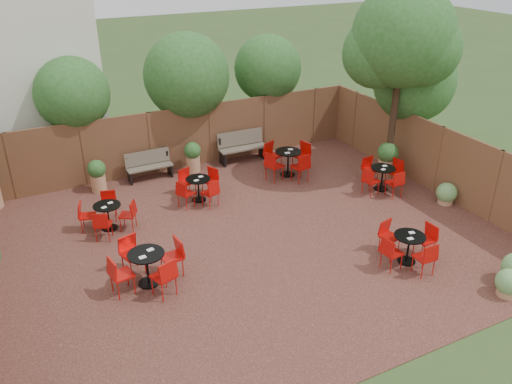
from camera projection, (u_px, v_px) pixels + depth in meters
name	position (u px, v px, depth m)	size (l,w,h in m)	color
ground	(252.00, 239.00, 13.01)	(80.00, 80.00, 0.00)	#354F23
courtyard_paving	(252.00, 238.00, 13.00)	(12.00, 10.00, 0.02)	#3B1C18
fence_back	(182.00, 138.00, 16.56)	(12.00, 0.08, 2.00)	#4C2C1C
fence_right	(438.00, 160.00, 14.99)	(0.08, 10.00, 2.00)	#4C2C1C
neighbour_building	(1.00, 38.00, 15.81)	(5.00, 4.00, 8.00)	silver
overhang_foliage	(157.00, 112.00, 13.36)	(15.92, 10.82, 2.72)	#22541B
courtyard_tree	(402.00, 42.00, 14.47)	(2.96, 2.90, 5.73)	black
park_bench_left	(149.00, 165.00, 16.00)	(1.41, 0.47, 0.87)	brown
park_bench_right	(242.00, 146.00, 17.26)	(1.62, 0.55, 0.99)	brown
bistro_tables	(260.00, 203.00, 13.78)	(9.15, 7.03, 0.92)	black
planters	(184.00, 169.00, 15.40)	(11.60, 3.94, 1.14)	#AF7C57
low_shrubs	(491.00, 247.00, 12.04)	(2.50, 4.25, 0.72)	#AF7C57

